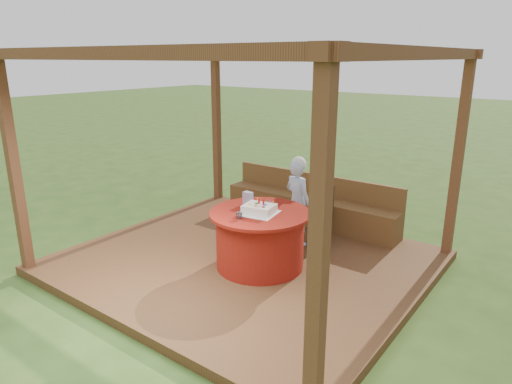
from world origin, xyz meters
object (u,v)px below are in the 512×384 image
bench (310,208)px  birthday_cake (259,209)px  chair (318,211)px  gift_bag (248,198)px  drinking_glass (239,216)px  table (260,239)px  elderly_woman (298,200)px

bench → birthday_cake: 1.95m
birthday_cake → bench: bearing=100.2°
chair → gift_bag: size_ratio=4.72×
gift_bag → bench: bearing=93.0°
bench → drinking_glass: size_ratio=34.41×
table → drinking_glass: size_ratio=14.75×
table → chair: 1.24m
elderly_woman → drinking_glass: (-0.03, -1.30, 0.13)m
chair → elderly_woman: elderly_woman is taller
bench → drinking_glass: bearing=-83.4°
birthday_cake → elderly_woman: bearing=93.0°
table → gift_bag: 0.56m
chair → birthday_cake: bearing=-95.7°
chair → birthday_cake: birthday_cake is taller
bench → chair: size_ratio=3.58×
chair → drinking_glass: bearing=-97.5°
gift_bag → table: bearing=-21.3°
bench → elderly_woman: (0.28, -0.84, 0.39)m
table → birthday_cake: bearing=-62.4°
bench → table: (0.30, -1.79, 0.11)m
table → gift_bag: size_ratio=7.23×
table → gift_bag: bearing=156.0°
bench → table: size_ratio=2.33×
gift_bag → birthday_cake: bearing=-27.3°
table → drinking_glass: drinking_glass is taller
bench → chair: (0.46, -0.56, 0.19)m
elderly_woman → gift_bag: (-0.27, -0.81, 0.18)m
table → birthday_cake: 0.43m
elderly_woman → gift_bag: 0.88m
chair → gift_bag: (-0.45, -1.09, 0.38)m
table → birthday_cake: birthday_cake is taller
drinking_glass → chair: bearing=82.5°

